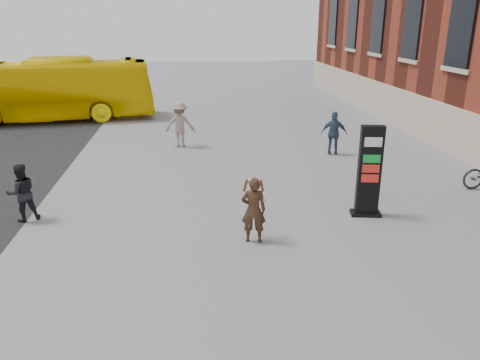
{
  "coord_description": "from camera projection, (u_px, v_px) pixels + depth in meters",
  "views": [
    {
      "loc": [
        -0.68,
        -9.18,
        5.01
      ],
      "look_at": [
        0.53,
        1.75,
        1.2
      ],
      "focal_mm": 35.0,
      "sensor_mm": 36.0,
      "label": 1
    }
  ],
  "objects": [
    {
      "name": "pedestrian_c",
      "position": [
        334.0,
        133.0,
        17.9
      ],
      "size": [
        1.06,
        0.7,
        1.67
      ],
      "primitive_type": "imported",
      "rotation": [
        0.0,
        0.0,
        2.82
      ],
      "color": "#334961",
      "rests_on": "ground"
    },
    {
      "name": "ground",
      "position": [
        225.0,
        258.0,
        10.33
      ],
      "size": [
        100.0,
        100.0,
        0.0
      ],
      "primitive_type": "plane",
      "color": "#9E9EA3"
    },
    {
      "name": "pedestrian_b",
      "position": [
        180.0,
        124.0,
        19.0
      ],
      "size": [
        1.25,
        0.78,
        1.85
      ],
      "primitive_type": "imported",
      "rotation": [
        0.0,
        0.0,
        3.06
      ],
      "color": "gray",
      "rests_on": "ground"
    },
    {
      "name": "pedestrian_a",
      "position": [
        22.0,
        193.0,
        12.01
      ],
      "size": [
        0.93,
        0.87,
        1.54
      ],
      "primitive_type": "imported",
      "rotation": [
        0.0,
        0.0,
        3.64
      ],
      "color": "black",
      "rests_on": "ground"
    },
    {
      "name": "woman",
      "position": [
        253.0,
        209.0,
        10.86
      ],
      "size": [
        0.65,
        0.61,
        1.6
      ],
      "rotation": [
        0.0,
        0.0,
        3.01
      ],
      "color": "#3E2918",
      "rests_on": "ground"
    },
    {
      "name": "bus",
      "position": [
        39.0,
        90.0,
        23.68
      ],
      "size": [
        11.56,
        3.99,
        3.15
      ],
      "primitive_type": "imported",
      "rotation": [
        0.0,
        0.0,
        1.69
      ],
      "color": "#FCD904",
      "rests_on": "road"
    },
    {
      "name": "info_pylon",
      "position": [
        369.0,
        172.0,
        12.19
      ],
      "size": [
        0.83,
        0.51,
        2.45
      ],
      "rotation": [
        0.0,
        0.0,
        -0.16
      ],
      "color": "black",
      "rests_on": "ground"
    }
  ]
}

